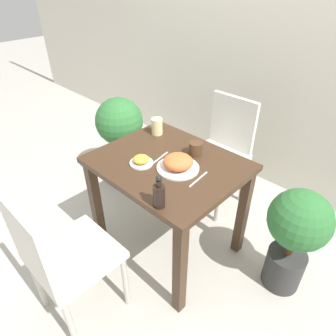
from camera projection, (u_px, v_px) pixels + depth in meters
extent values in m
plane|color=#B7B2A8|center=(168.00, 243.00, 2.27)|extent=(16.00, 16.00, 0.00)
cube|color=beige|center=(283.00, 35.00, 2.28)|extent=(8.00, 0.05, 2.60)
cube|color=#3D2819|center=(168.00, 164.00, 1.85)|extent=(0.89, 0.74, 0.04)
cube|color=#3D2819|center=(96.00, 204.00, 2.10)|extent=(0.06, 0.06, 0.71)
cube|color=#3D2819|center=(180.00, 270.00, 1.65)|extent=(0.06, 0.06, 0.71)
cube|color=#3D2819|center=(160.00, 167.00, 2.48)|extent=(0.06, 0.06, 0.71)
cube|color=#3D2819|center=(243.00, 213.00, 2.03)|extent=(0.06, 0.06, 0.71)
cube|color=silver|center=(75.00, 255.00, 1.61)|extent=(0.42, 0.42, 0.04)
cube|color=silver|center=(28.00, 245.00, 1.36)|extent=(0.40, 0.04, 0.44)
cylinder|color=#B7B2A8|center=(125.00, 281.00, 1.75)|extent=(0.03, 0.03, 0.43)
cylinder|color=#B7B2A8|center=(90.00, 248.00, 1.96)|extent=(0.03, 0.03, 0.43)
cylinder|color=#B7B2A8|center=(71.00, 325.00, 1.54)|extent=(0.03, 0.03, 0.43)
cylinder|color=#B7B2A8|center=(38.00, 283.00, 1.74)|extent=(0.03, 0.03, 0.43)
cube|color=silver|center=(216.00, 157.00, 2.42)|extent=(0.42, 0.42, 0.04)
cube|color=silver|center=(233.00, 123.00, 2.40)|extent=(0.40, 0.04, 0.44)
cylinder|color=#B7B2A8|center=(184.00, 181.00, 2.55)|extent=(0.03, 0.03, 0.43)
cylinder|color=#B7B2A8|center=(218.00, 200.00, 2.35)|extent=(0.03, 0.03, 0.43)
cylinder|color=#B7B2A8|center=(209.00, 164.00, 2.77)|extent=(0.03, 0.03, 0.43)
cylinder|color=#B7B2A8|center=(243.00, 180.00, 2.56)|extent=(0.03, 0.03, 0.43)
cylinder|color=white|center=(178.00, 168.00, 1.77)|extent=(0.25, 0.25, 0.01)
ellipsoid|color=#CC6633|center=(178.00, 162.00, 1.75)|extent=(0.18, 0.18, 0.08)
cylinder|color=white|center=(141.00, 163.00, 1.82)|extent=(0.14, 0.14, 0.01)
ellipsoid|color=gold|center=(141.00, 159.00, 1.80)|extent=(0.10, 0.10, 0.04)
cylinder|color=#4C331E|center=(196.00, 149.00, 1.89)|extent=(0.08, 0.08, 0.08)
cylinder|color=beige|center=(157.00, 126.00, 2.11)|extent=(0.08, 0.08, 0.12)
cylinder|color=black|center=(159.00, 196.00, 1.47)|extent=(0.06, 0.06, 0.12)
cylinder|color=black|center=(159.00, 184.00, 1.43)|extent=(0.03, 0.03, 0.03)
sphere|color=black|center=(159.00, 178.00, 1.41)|extent=(0.03, 0.03, 0.03)
cube|color=silver|center=(159.00, 158.00, 1.87)|extent=(0.04, 0.18, 0.00)
cube|color=silver|center=(198.00, 179.00, 1.69)|extent=(0.03, 0.18, 0.00)
cylinder|color=#333333|center=(124.00, 165.00, 2.91)|extent=(0.26, 0.26, 0.26)
cylinder|color=brown|center=(122.00, 148.00, 2.80)|extent=(0.05, 0.05, 0.13)
sphere|color=#2D6B33|center=(119.00, 121.00, 2.64)|extent=(0.42, 0.42, 0.42)
cylinder|color=#333333|center=(283.00, 268.00, 1.92)|extent=(0.24, 0.24, 0.27)
cylinder|color=brown|center=(290.00, 248.00, 1.82)|extent=(0.04, 0.04, 0.11)
sphere|color=#2D6B33|center=(300.00, 220.00, 1.68)|extent=(0.36, 0.36, 0.36)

